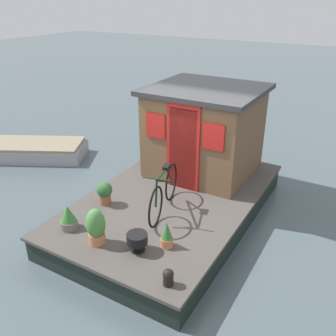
% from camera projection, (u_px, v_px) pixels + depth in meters
% --- Properties ---
extents(ground_plane, '(60.00, 60.00, 0.00)m').
position_uv_depth(ground_plane, '(173.00, 217.00, 7.61)').
color(ground_plane, '#4C5B60').
extents(houseboat_deck, '(5.00, 3.03, 0.50)m').
position_uv_depth(houseboat_deck, '(173.00, 206.00, 7.50)').
color(houseboat_deck, '#4C4742').
rests_on(houseboat_deck, ground_plane).
extents(houseboat_cabin, '(2.17, 2.32, 1.91)m').
position_uv_depth(houseboat_cabin, '(204.00, 130.00, 8.06)').
color(houseboat_cabin, brown).
rests_on(houseboat_cabin, houseboat_deck).
extents(bicycle, '(1.65, 0.56, 0.88)m').
position_uv_depth(bicycle, '(164.00, 192.00, 6.71)').
color(bicycle, black).
rests_on(bicycle, houseboat_deck).
extents(potted_plant_ivy, '(0.31, 0.31, 0.64)m').
position_uv_depth(potted_plant_ivy, '(96.00, 227.00, 5.87)').
color(potted_plant_ivy, '#C6754C').
rests_on(potted_plant_ivy, houseboat_deck).
extents(potted_plant_sage, '(0.21, 0.21, 0.46)m').
position_uv_depth(potted_plant_sage, '(167.00, 235.00, 5.83)').
color(potted_plant_sage, '#C6754C').
rests_on(potted_plant_sage, houseboat_deck).
extents(potted_plant_rosemary, '(0.30, 0.30, 0.44)m').
position_uv_depth(potted_plant_rosemary, '(68.00, 218.00, 6.29)').
color(potted_plant_rosemary, slate).
rests_on(potted_plant_rosemary, houseboat_deck).
extents(potted_plant_lavender, '(0.30, 0.30, 0.45)m').
position_uv_depth(potted_plant_lavender, '(105.00, 192.00, 7.01)').
color(potted_plant_lavender, '#935138').
rests_on(potted_plant_lavender, houseboat_deck).
extents(charcoal_grill, '(0.33, 0.33, 0.31)m').
position_uv_depth(charcoal_grill, '(137.00, 239.00, 5.74)').
color(charcoal_grill, black).
rests_on(charcoal_grill, houseboat_deck).
extents(mooring_bollard, '(0.16, 0.16, 0.26)m').
position_uv_depth(mooring_bollard, '(168.00, 277.00, 5.09)').
color(mooring_bollard, black).
rests_on(mooring_bollard, houseboat_deck).
extents(dinghy_boat, '(2.54, 3.40, 0.44)m').
position_uv_depth(dinghy_boat, '(26.00, 150.00, 10.28)').
color(dinghy_boat, '#99999E').
rests_on(dinghy_boat, ground_plane).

